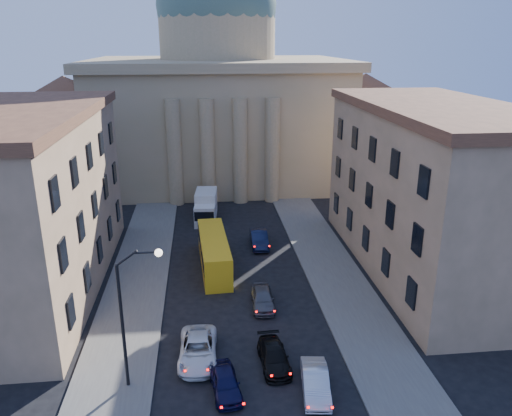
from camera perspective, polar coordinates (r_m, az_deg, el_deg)
The scene contains 14 objects.
sidewalk_left at distance 40.92m, azimuth -13.95°, elevation -10.47°, with size 5.00×60.00×0.15m, color #524F4B.
sidewalk_right at distance 41.99m, azimuth 10.01°, elevation -9.37°, with size 5.00×60.00×0.15m, color #524F4B.
church at distance 73.36m, azimuth -4.26°, elevation 12.63°, with size 68.02×28.76×36.60m.
building_left at distance 43.72m, azimuth -25.15°, elevation 0.67°, with size 11.60×26.60×14.70m.
building_right at distance 45.71m, azimuth 19.46°, elevation 2.13°, with size 11.60×26.60×14.70m.
street_lamp at distance 29.55m, azimuth -14.15°, elevation -11.03°, with size 2.62×0.44×8.83m.
car_left_near at distance 30.89m, azimuth -3.53°, elevation -19.26°, with size 1.58×3.91×1.33m, color black.
car_right_near at distance 31.00m, azimuth 6.81°, elevation -19.15°, with size 1.48×4.25×1.40m, color #B6BABE.
car_left_mid at distance 33.56m, azimuth -6.64°, elevation -15.76°, with size 2.41×5.23×1.45m, color silver.
car_right_mid at distance 32.94m, azimuth 2.06°, elevation -16.61°, with size 1.73×4.26×1.24m, color black.
car_right_far at distance 39.08m, azimuth 0.76°, elevation -10.26°, with size 1.69×4.19×1.43m, color #4B4C50.
car_right_distant at distance 49.82m, azimuth 0.36°, elevation -3.53°, with size 1.62×4.64×1.53m, color black.
city_bus at distance 45.18m, azimuth -4.82°, elevation -4.96°, with size 2.86×10.27×2.86m.
box_truck at distance 56.96m, azimuth -5.75°, elevation 0.09°, with size 2.74×5.98×3.19m.
Camera 1 is at (-2.61, -17.42, 19.70)m, focal length 35.00 mm.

